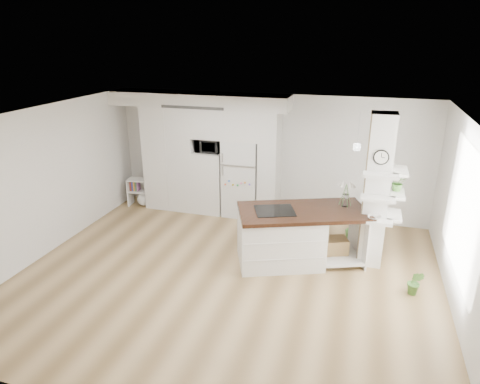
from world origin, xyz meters
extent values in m
cube|color=tan|center=(0.00, 0.00, 0.00)|extent=(7.00, 6.00, 0.01)
cube|color=white|center=(0.00, 0.00, 2.70)|extent=(7.00, 6.00, 0.04)
cube|color=silver|center=(0.00, 3.00, 1.35)|extent=(7.00, 0.04, 2.70)
cube|color=silver|center=(0.00, -3.00, 1.35)|extent=(7.00, 0.04, 2.70)
cube|color=silver|center=(-3.50, 0.00, 1.35)|extent=(0.04, 6.00, 2.70)
cube|color=silver|center=(3.50, 0.00, 1.35)|extent=(0.04, 6.00, 2.70)
cube|color=white|center=(-2.20, 2.67, 1.20)|extent=(1.20, 0.65, 2.40)
cube|color=white|center=(-1.27, 2.67, 0.71)|extent=(0.65, 0.65, 1.42)
cube|color=white|center=(-1.27, 2.67, 2.08)|extent=(0.65, 0.65, 0.65)
cube|color=white|center=(-0.53, 2.67, 2.08)|extent=(0.85, 0.65, 0.65)
cube|color=white|center=(0.10, 2.67, 1.20)|extent=(0.40, 0.65, 2.40)
cube|color=silver|center=(-1.50, 2.65, 2.55)|extent=(4.00, 0.70, 0.30)
cube|color=#262626|center=(-1.50, 2.31, 2.44)|extent=(1.40, 0.04, 0.06)
cube|color=white|center=(-0.53, 2.68, 0.88)|extent=(0.78, 0.66, 1.75)
cube|color=#B2B2B7|center=(-0.53, 2.34, 1.24)|extent=(0.78, 0.01, 0.03)
cube|color=silver|center=(2.30, 1.20, 1.35)|extent=(0.40, 0.40, 2.70)
cube|color=tan|center=(2.09, 1.20, 1.35)|extent=(0.02, 0.40, 2.70)
cube|color=tan|center=(2.30, 1.41, 1.35)|extent=(0.40, 0.02, 2.70)
cylinder|color=black|center=(2.30, 0.99, 2.02)|extent=(0.25, 0.03, 0.25)
cylinder|color=white|center=(2.30, 0.98, 2.02)|extent=(0.21, 0.01, 0.21)
plane|color=white|center=(3.48, 0.30, 1.50)|extent=(0.00, 2.40, 2.40)
cylinder|color=white|center=(1.70, 0.15, 2.12)|extent=(0.12, 0.12, 0.10)
cube|color=white|center=(0.75, 0.75, 0.47)|extent=(1.69, 1.42, 0.93)
cube|color=white|center=(1.73, 1.14, 0.12)|extent=(1.07, 1.17, 0.04)
cube|color=white|center=(2.08, 1.28, 0.47)|extent=(0.38, 0.89, 0.93)
cube|color=#371C10|center=(1.11, 0.89, 0.97)|extent=(2.46, 1.81, 0.07)
cube|color=black|center=(0.65, 0.71, 1.01)|extent=(0.83, 0.76, 0.01)
cube|color=olive|center=(1.68, 1.12, 0.28)|extent=(0.54, 0.48, 0.28)
cylinder|color=white|center=(1.79, 1.29, 1.11)|extent=(0.12, 0.12, 0.22)
cube|color=white|center=(-3.26, 2.47, 0.33)|extent=(0.07, 0.32, 0.66)
cube|color=white|center=(-2.74, 2.53, 0.33)|extent=(0.07, 0.32, 0.66)
cube|color=white|center=(-3.00, 2.50, 0.65)|extent=(0.59, 0.38, 0.03)
cube|color=white|center=(-3.00, 2.50, 0.36)|extent=(0.56, 0.38, 0.03)
sphere|color=white|center=(-2.92, 2.51, 0.16)|extent=(0.32, 0.32, 0.32)
imported|color=#477D32|center=(3.00, 0.34, 0.22)|extent=(0.29, 0.26, 0.44)
imported|color=#477D32|center=(1.97, 2.01, 0.27)|extent=(0.34, 0.34, 0.54)
imported|color=#2D2D2D|center=(-1.27, 2.62, 1.57)|extent=(0.54, 0.37, 0.30)
imported|color=#477D32|center=(2.63, 1.30, 1.52)|extent=(0.27, 0.23, 0.30)
imported|color=white|center=(2.30, 0.90, 1.00)|extent=(0.22, 0.22, 0.05)
camera|label=1|loc=(2.02, -6.00, 3.86)|focal=32.00mm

